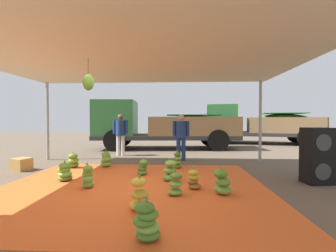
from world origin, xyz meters
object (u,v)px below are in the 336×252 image
object	(u,v)px
banana_bunch_10	(177,161)
cargo_truck_main	(159,125)
banana_bunch_12	(175,185)
worker_1	(120,132)
banana_bunch_5	(194,180)
banana_bunch_7	(222,183)
banana_bunch_4	(139,195)
speaker_stack	(317,156)
banana_bunch_2	(143,168)
cargo_truck_far	(257,124)
banana_bunch_6	(73,161)
crate_0	(21,164)
worker_0	(181,133)
banana_bunch_3	(88,177)
banana_bunch_9	(106,160)
banana_bunch_8	(170,171)
banana_bunch_0	(65,172)
banana_bunch_11	(147,222)

from	to	relation	value
banana_bunch_10	cargo_truck_main	xyz separation A→B (m)	(-0.95, 4.80, 0.96)
banana_bunch_12	worker_1	bearing A→B (deg)	115.49
banana_bunch_5	worker_1	bearing A→B (deg)	121.20
banana_bunch_7	worker_1	xyz separation A→B (m)	(-3.21, 4.76, 0.74)
banana_bunch_4	banana_bunch_5	bearing A→B (deg)	51.76
banana_bunch_5	speaker_stack	bearing A→B (deg)	11.63
banana_bunch_2	banana_bunch_12	size ratio (longest dim) A/B	0.94
banana_bunch_2	cargo_truck_far	xyz separation A→B (m)	(5.78, 8.63, 1.02)
banana_bunch_2	cargo_truck_main	distance (m)	5.80
banana_bunch_6	cargo_truck_main	size ratio (longest dim) A/B	0.07
worker_1	speaker_stack	xyz separation A→B (m)	(5.50, -3.84, -0.35)
banana_bunch_4	speaker_stack	distance (m)	4.16
cargo_truck_main	crate_0	size ratio (longest dim) A/B	16.02
banana_bunch_4	worker_0	distance (m)	4.75
banana_bunch_3	banana_bunch_9	distance (m)	2.23
banana_bunch_12	banana_bunch_2	bearing A→B (deg)	119.64
crate_0	banana_bunch_5	bearing A→B (deg)	-18.02
banana_bunch_5	banana_bunch_8	xyz separation A→B (m)	(-0.52, 0.63, 0.04)
banana_bunch_4	banana_bunch_10	xyz separation A→B (m)	(0.57, 3.21, -0.02)
banana_bunch_4	banana_bunch_8	distance (m)	1.85
banana_bunch_12	cargo_truck_main	size ratio (longest dim) A/B	0.07
speaker_stack	banana_bunch_6	bearing A→B (deg)	167.77
banana_bunch_2	banana_bunch_9	world-z (taller)	banana_bunch_9
banana_bunch_12	banana_bunch_8	bearing A→B (deg)	97.99
banana_bunch_7	banana_bunch_3	bearing A→B (deg)	174.32
banana_bunch_0	cargo_truck_main	size ratio (longest dim) A/B	0.07
banana_bunch_12	cargo_truck_main	xyz separation A→B (m)	(-0.93, 7.25, 0.98)
banana_bunch_11	banana_bunch_12	distance (m)	1.70
cargo_truck_main	banana_bunch_9	bearing A→B (deg)	-104.71
banana_bunch_8	speaker_stack	bearing A→B (deg)	-0.88
banana_bunch_3	cargo_truck_far	distance (m)	11.95
banana_bunch_6	worker_1	distance (m)	2.71
banana_bunch_4	banana_bunch_11	bearing A→B (deg)	-74.76
worker_1	banana_bunch_11	bearing A→B (deg)	-72.93
banana_bunch_3	banana_bunch_0	bearing A→B (deg)	144.81
banana_bunch_5	banana_bunch_10	bearing A→B (deg)	99.96
banana_bunch_8	cargo_truck_far	distance (m)	10.47
banana_bunch_11	cargo_truck_far	xyz separation A→B (m)	(5.22, 11.83, 0.99)
banana_bunch_4	cargo_truck_far	size ratio (longest dim) A/B	0.08
banana_bunch_0	banana_bunch_2	world-z (taller)	banana_bunch_0
banana_bunch_5	cargo_truck_main	xyz separation A→B (m)	(-1.30, 6.83, 0.99)
worker_1	speaker_stack	size ratio (longest dim) A/B	1.32
banana_bunch_4	cargo_truck_far	distance (m)	12.26
banana_bunch_6	crate_0	distance (m)	1.38
banana_bunch_6	worker_1	size ratio (longest dim) A/B	0.28
banana_bunch_7	banana_bunch_9	xyz separation A→B (m)	(-3.06, 2.48, -0.01)
banana_bunch_0	speaker_stack	size ratio (longest dim) A/B	0.38
banana_bunch_2	banana_bunch_10	bearing A→B (deg)	45.89
banana_bunch_2	banana_bunch_3	size ratio (longest dim) A/B	0.87
worker_1	worker_0	bearing A→B (deg)	-21.28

